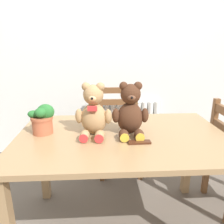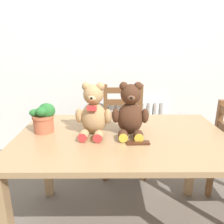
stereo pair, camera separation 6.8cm
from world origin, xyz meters
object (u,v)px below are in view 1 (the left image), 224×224
Objects in this scene: wooden_chair_behind at (119,128)px; chocolate_bar at (139,142)px; teddy_bear_right at (130,112)px; teddy_bear_left at (94,113)px; potted_plant at (43,119)px.

chocolate_bar is at bearing 91.47° from wooden_chair_behind.
chocolate_bar is (0.03, -0.15, -0.13)m from teddy_bear_right.
teddy_bear_right is at bearing 103.06° from chocolate_bar.
potted_plant is at bearing -0.93° from teddy_bear_left.
wooden_chair_behind is at bearing -88.90° from teddy_bear_right.
potted_plant is at bearing -1.91° from teddy_bear_right.
potted_plant is (-0.55, -0.77, 0.37)m from wooden_chair_behind.
teddy_bear_left is 0.22m from teddy_bear_right.
potted_plant reaches higher than wooden_chair_behind.
chocolate_bar is (0.58, -0.18, -0.09)m from potted_plant.
chocolate_bar is at bearing -17.71° from potted_plant.
wooden_chair_behind is at bearing -100.80° from teddy_bear_left.
wooden_chair_behind is 0.94m from teddy_bear_left.
potted_plant is at bearing 54.35° from wooden_chair_behind.
teddy_bear_right is 0.54m from potted_plant.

